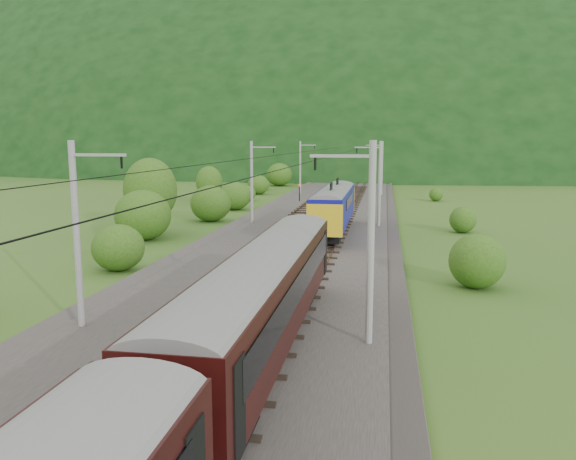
# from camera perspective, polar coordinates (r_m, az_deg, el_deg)

# --- Properties ---
(ground) EXTENTS (600.00, 600.00, 0.00)m
(ground) POSITION_cam_1_polar(r_m,az_deg,el_deg) (24.10, -7.03, -11.10)
(ground) COLOR #2A531A
(ground) RESTS_ON ground
(railbed) EXTENTS (14.00, 220.00, 0.30)m
(railbed) POSITION_cam_1_polar(r_m,az_deg,el_deg) (33.33, -2.06, -5.08)
(railbed) COLOR #38332D
(railbed) RESTS_ON ground
(track_left) EXTENTS (2.40, 220.00, 0.27)m
(track_left) POSITION_cam_1_polar(r_m,az_deg,el_deg) (33.84, -6.05, -4.53)
(track_left) COLOR brown
(track_left) RESTS_ON railbed
(track_right) EXTENTS (2.40, 220.00, 0.27)m
(track_right) POSITION_cam_1_polar(r_m,az_deg,el_deg) (32.88, 2.05, -4.88)
(track_right) COLOR brown
(track_right) RESTS_ON railbed
(catenary_left) EXTENTS (2.54, 192.28, 8.00)m
(catenary_left) POSITION_cam_1_polar(r_m,az_deg,el_deg) (55.27, -3.63, 5.08)
(catenary_left) COLOR gray
(catenary_left) RESTS_ON railbed
(catenary_right) EXTENTS (2.54, 192.28, 8.00)m
(catenary_right) POSITION_cam_1_polar(r_m,az_deg,el_deg) (53.77, 9.21, 4.87)
(catenary_right) COLOR gray
(catenary_right) RESTS_ON railbed
(overhead_wires) EXTENTS (4.83, 198.00, 0.03)m
(overhead_wires) POSITION_cam_1_polar(r_m,az_deg,el_deg) (32.35, -2.13, 6.95)
(overhead_wires) COLOR black
(overhead_wires) RESTS_ON ground
(mountain_main) EXTENTS (504.00, 360.00, 244.00)m
(mountain_main) POSITION_cam_1_polar(r_m,az_deg,el_deg) (281.84, 8.49, 7.21)
(mountain_main) COLOR black
(mountain_main) RESTS_ON ground
(mountain_ridge) EXTENTS (336.00, 280.00, 132.00)m
(mountain_ridge) POSITION_cam_1_polar(r_m,az_deg,el_deg) (345.78, -11.81, 7.43)
(mountain_ridge) COLOR black
(mountain_ridge) RESTS_ON ground
(hazard_post_near) EXTENTS (0.14, 0.14, 1.34)m
(hazard_post_near) POSITION_cam_1_polar(r_m,az_deg,el_deg) (75.81, 4.41, 3.45)
(hazard_post_near) COLOR red
(hazard_post_near) RESTS_ON railbed
(hazard_post_far) EXTENTS (0.14, 0.14, 1.32)m
(hazard_post_far) POSITION_cam_1_polar(r_m,az_deg,el_deg) (60.46, 3.87, 2.04)
(hazard_post_far) COLOR red
(hazard_post_far) RESTS_ON railbed
(signal) EXTENTS (0.25, 0.25, 2.23)m
(signal) POSITION_cam_1_polar(r_m,az_deg,el_deg) (75.72, 1.18, 3.95)
(signal) COLOR black
(signal) RESTS_ON railbed
(vegetation_left) EXTENTS (9.60, 145.70, 6.82)m
(vegetation_left) POSITION_cam_1_polar(r_m,az_deg,el_deg) (48.24, -14.57, 1.49)
(vegetation_left) COLOR #274C14
(vegetation_left) RESTS_ON ground
(vegetation_right) EXTENTS (5.59, 98.39, 2.82)m
(vegetation_right) POSITION_cam_1_polar(r_m,az_deg,el_deg) (33.91, 19.15, -3.58)
(vegetation_right) COLOR #274C14
(vegetation_right) RESTS_ON ground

